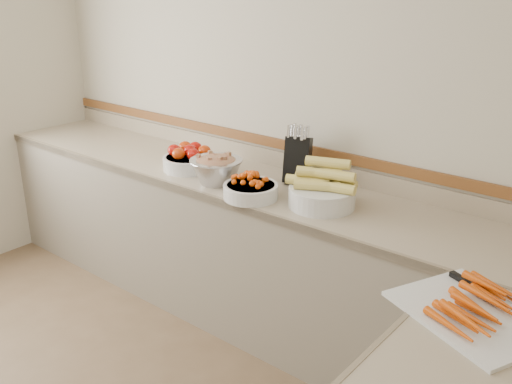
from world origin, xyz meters
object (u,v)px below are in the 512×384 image
Objects in this scene: knife_block at (298,159)px; corn_bowl at (322,191)px; cherry_tomato_bowl at (251,188)px; cutting_board at (475,309)px; rhubarb_bowl at (216,168)px; tomato_bowl at (189,159)px.

knife_block is 0.90× the size of corn_bowl.
knife_block reaches higher than corn_bowl.
cherry_tomato_bowl reaches higher than cutting_board.
knife_block is 0.55× the size of cutting_board.
knife_block is 1.49m from cutting_board.
cherry_tomato_bowl is 0.77× the size of corn_bowl.
cutting_board is at bearing -15.64° from cherry_tomato_bowl.
rhubarb_bowl is at bearing -137.77° from knife_block.
tomato_bowl is 1.03× the size of rhubarb_bowl.
tomato_bowl is at bearing -179.54° from corn_bowl.
corn_bowl is 1.26× the size of rhubarb_bowl.
rhubarb_bowl is (-0.30, 0.06, 0.04)m from cherry_tomato_bowl.
cutting_board is (1.93, -0.50, -0.04)m from tomato_bowl.
cutting_board is (1.33, -0.37, -0.03)m from cherry_tomato_bowl.
corn_bowl is at bearing 7.22° from rhubarb_bowl.
rhubarb_bowl is (-0.34, -0.31, -0.05)m from knife_block.
tomato_bowl is at bearing -159.94° from knife_block.
knife_block is at bearing 42.23° from rhubarb_bowl.
corn_bowl reaches higher than cherry_tomato_bowl.
cherry_tomato_bowl is at bearing -12.26° from tomato_bowl.
cherry_tomato_bowl is 1.38m from cutting_board.
corn_bowl is 0.61× the size of cutting_board.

